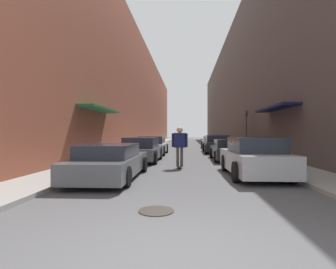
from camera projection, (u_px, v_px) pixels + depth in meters
The scene contains 15 objects.
ground at pixel (187, 147), 29.45m from camera, with size 145.45×145.45×0.00m, color #515154.
curb_strip_left at pixel (155, 144), 36.37m from camera, with size 1.80×66.11×0.12m.
curb_strip_right at pixel (219, 144), 35.71m from camera, with size 1.80×66.11×0.12m.
building_row_left at pixel (135, 97), 36.55m from camera, with size 4.90×66.11×13.07m.
building_row_right at pixel (241, 91), 35.46m from camera, with size 4.90×66.11×14.42m.
parked_car_left_0 at pixel (111, 162), 8.87m from camera, with size 1.95×4.82×1.17m.
parked_car_left_1 at pixel (142, 150), 14.07m from camera, with size 1.94×4.04×1.31m.
parked_car_left_2 at pixel (152, 146), 18.93m from camera, with size 2.05×4.37×1.31m.
parked_car_right_0 at pixel (254, 158), 9.24m from camera, with size 1.90×4.10×1.39m.
parked_car_right_1 at pixel (230, 150), 14.92m from camera, with size 2.05×4.42×1.18m.
parked_car_right_2 at pixel (216, 144), 20.60m from camera, with size 2.01×4.76×1.38m.
parked_car_right_3 at pixel (212, 142), 26.29m from camera, with size 2.02×4.79×1.24m.
skateboarder at pixel (180, 143), 11.40m from camera, with size 0.70×0.78×1.81m.
manhole_cover at pixel (156, 211), 5.13m from camera, with size 0.70×0.70×0.02m.
traffic_light at pixel (246, 126), 21.06m from camera, with size 0.16×0.22×3.22m.
Camera 1 is at (0.10, -3.07, 1.53)m, focal length 28.00 mm.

